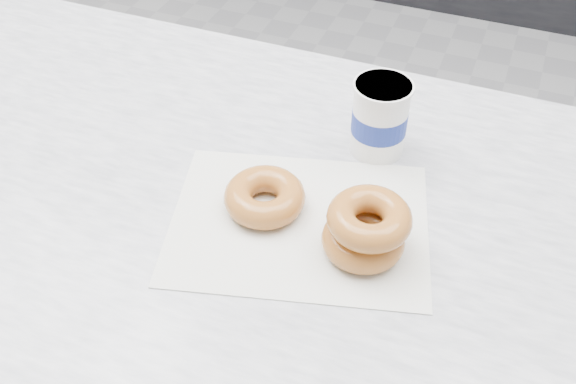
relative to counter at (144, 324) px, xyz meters
name	(u,v)px	position (x,y,z in m)	size (l,w,h in m)	color
ground	(266,258)	(0.00, 0.60, -0.45)	(5.00, 5.00, 0.00)	#969698
counter	(144,324)	(0.00, 0.00, 0.00)	(3.06, 0.76, 0.90)	#333335
wax_paper	(299,222)	(0.34, -0.03, 0.45)	(0.34, 0.26, 0.00)	silver
donut_single	(265,197)	(0.28, -0.02, 0.47)	(0.11, 0.11, 0.04)	#B36531
donut_stack	(366,229)	(0.43, -0.04, 0.49)	(0.13, 0.13, 0.07)	#B36531
coffee_cup	(380,117)	(0.39, 0.16, 0.51)	(0.10, 0.10, 0.12)	white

